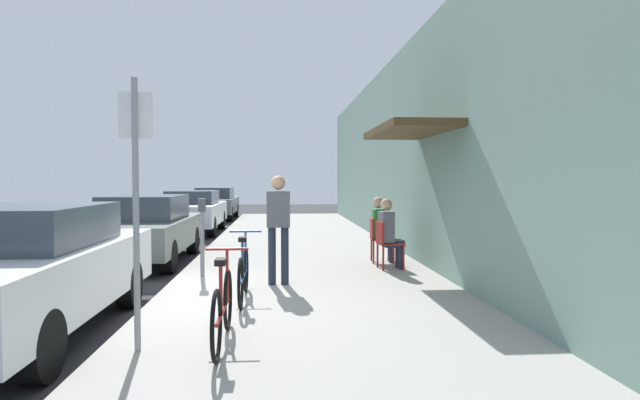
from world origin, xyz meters
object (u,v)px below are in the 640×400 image
at_px(parked_car_1, 144,228).
at_px(bicycle_1, 243,274).
at_px(parking_meter, 202,231).
at_px(pedestrian_standing, 278,221).
at_px(parked_car_2, 192,211).
at_px(seated_patron_0, 389,231).
at_px(seated_patron_1, 381,227).
at_px(cafe_chair_0, 386,241).
at_px(parked_car_3, 215,203).
at_px(cafe_chair_1, 378,237).
at_px(parked_car_0, 21,270).
at_px(street_sign, 136,192).
at_px(bicycle_0, 223,308).

distance_m(parked_car_1, bicycle_1, 4.84).
relative_size(parking_meter, bicycle_1, 0.77).
height_order(parked_car_1, pedestrian_standing, pedestrian_standing).
bearing_deg(parked_car_2, bicycle_1, -77.26).
height_order(seated_patron_0, seated_patron_1, same).
height_order(cafe_chair_0, pedestrian_standing, pedestrian_standing).
relative_size(parked_car_2, parked_car_3, 1.00).
distance_m(parking_meter, cafe_chair_1, 3.52).
relative_size(parked_car_1, seated_patron_1, 3.41).
bearing_deg(seated_patron_0, parked_car_1, 159.09).
xyz_separation_m(parked_car_2, parked_car_3, (0.00, 6.03, -0.00)).
bearing_deg(parked_car_0, cafe_chair_1, 42.01).
height_order(street_sign, pedestrian_standing, street_sign).
height_order(street_sign, seated_patron_0, street_sign).
height_order(parked_car_0, seated_patron_1, parked_car_0).
bearing_deg(parked_car_0, parking_meter, 62.57).
distance_m(parked_car_1, pedestrian_standing, 4.28).
bearing_deg(parked_car_2, seated_patron_0, -59.01).
bearing_deg(cafe_chair_1, street_sign, -122.08).
bearing_deg(street_sign, parked_car_1, 103.37).
bearing_deg(bicycle_0, parked_car_0, 160.85).
distance_m(parked_car_2, pedestrian_standing, 9.84).
bearing_deg(seated_patron_0, street_sign, -127.03).
height_order(parked_car_3, bicycle_0, parked_car_3).
relative_size(parked_car_0, parked_car_1, 1.00).
distance_m(parked_car_0, seated_patron_0, 6.00).
bearing_deg(cafe_chair_0, parking_meter, -170.90).
height_order(parking_meter, cafe_chair_1, parking_meter).
relative_size(bicycle_0, cafe_chair_1, 1.97).
bearing_deg(cafe_chair_1, parked_car_2, 123.39).
distance_m(parked_car_0, street_sign, 1.98).
xyz_separation_m(parked_car_3, cafe_chair_0, (4.80, -14.13, -0.10)).
xyz_separation_m(street_sign, bicycle_0, (0.79, 0.15, -1.16)).
height_order(parked_car_1, street_sign, street_sign).
relative_size(parked_car_0, bicycle_0, 2.57).
xyz_separation_m(street_sign, bicycle_1, (0.86, 2.09, -1.16)).
bearing_deg(parked_car_3, bicycle_0, -82.92).
relative_size(parked_car_2, street_sign, 1.69).
xyz_separation_m(bicycle_0, bicycle_1, (0.07, 1.95, 0.00)).
relative_size(seated_patron_0, cafe_chair_1, 1.48).
distance_m(cafe_chair_0, seated_patron_0, 0.20).
bearing_deg(parked_car_0, bicycle_0, -19.15).
xyz_separation_m(cafe_chair_0, pedestrian_standing, (-1.96, -1.32, 0.50)).
bearing_deg(parking_meter, seated_patron_0, 9.02).
xyz_separation_m(cafe_chair_0, seated_patron_0, (0.06, 0.01, 0.19)).
height_order(bicycle_1, pedestrian_standing, pedestrian_standing).
relative_size(cafe_chair_1, seated_patron_1, 0.67).
relative_size(street_sign, bicycle_0, 1.52).
bearing_deg(bicycle_1, parking_meter, 113.92).
xyz_separation_m(parked_car_2, seated_patron_1, (4.86, -7.28, 0.09)).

